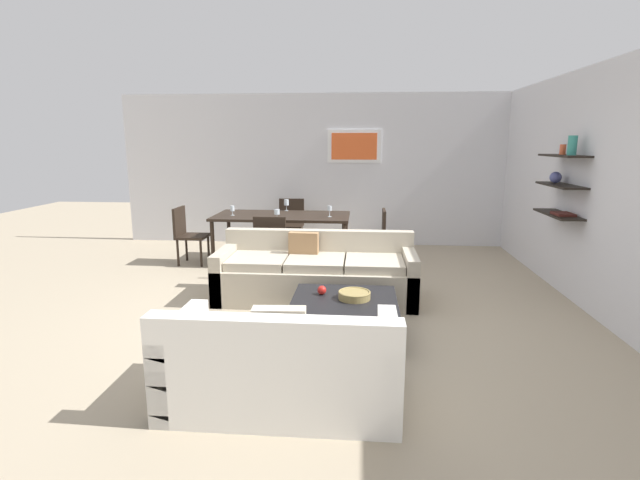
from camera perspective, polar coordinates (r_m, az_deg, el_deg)
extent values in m
plane|color=tan|center=(5.51, -0.32, -8.08)|extent=(18.00, 18.00, 0.00)
cube|color=silver|center=(8.71, 3.81, 8.31)|extent=(8.40, 0.06, 2.70)
cube|color=white|center=(8.65, 4.11, 11.12)|extent=(0.95, 0.02, 0.58)
cube|color=#E55926|center=(8.63, 4.10, 11.12)|extent=(0.81, 0.01, 0.46)
cube|color=silver|center=(6.32, 28.88, 5.59)|extent=(0.06, 8.20, 2.70)
cube|color=black|center=(6.40, 27.16, 8.96)|extent=(0.28, 0.90, 0.02)
cube|color=black|center=(6.42, 26.87, 5.85)|extent=(0.28, 0.90, 0.02)
cube|color=black|center=(6.46, 26.58, 2.77)|extent=(0.28, 0.90, 0.02)
cylinder|color=teal|center=(6.21, 27.96, 9.97)|extent=(0.10, 0.10, 0.22)
sphere|color=#4C518C|center=(6.58, 26.36, 6.73)|extent=(0.14, 0.14, 0.14)
cylinder|color=#D85933|center=(6.44, 27.05, 9.62)|extent=(0.07, 0.07, 0.12)
cube|color=#4C1E19|center=(6.31, 27.09, 2.79)|extent=(0.20, 0.28, 0.03)
cube|color=#B2A893|center=(5.73, -0.47, -5.08)|extent=(2.35, 0.90, 0.42)
cube|color=#B2A893|center=(5.99, -0.14, -0.48)|extent=(2.35, 0.16, 0.36)
cube|color=#B2A893|center=(5.91, -11.21, -3.88)|extent=(0.14, 0.90, 0.60)
cube|color=#B2A893|center=(5.71, 10.65, -4.40)|extent=(0.14, 0.90, 0.60)
cube|color=#B2A893|center=(5.73, -7.40, -2.49)|extent=(0.67, 0.70, 0.10)
cube|color=#B2A893|center=(5.62, -0.51, -2.66)|extent=(0.67, 0.70, 0.10)
cube|color=#B2A893|center=(5.60, 6.53, -2.79)|extent=(0.67, 0.70, 0.10)
cube|color=#99724C|center=(5.83, -1.96, -0.83)|extent=(0.37, 0.14, 0.36)
cube|color=white|center=(3.62, -4.41, -15.61)|extent=(1.66, 0.90, 0.42)
cube|color=white|center=(3.12, -5.65, -12.34)|extent=(1.66, 0.16, 0.36)
cube|color=white|center=(3.54, 8.20, -14.70)|extent=(0.14, 0.90, 0.60)
cube|color=white|center=(3.77, -16.24, -13.38)|extent=(0.14, 0.90, 0.60)
cube|color=white|center=(3.50, 1.32, -11.80)|extent=(0.67, 0.70, 0.10)
cube|color=white|center=(3.61, -9.89, -11.25)|extent=(0.67, 0.70, 0.10)
cube|color=beige|center=(3.28, -4.90, -11.07)|extent=(0.37, 0.14, 0.36)
cube|color=black|center=(4.69, 2.91, -9.26)|extent=(1.01, 0.94, 0.38)
cylinder|color=#99844C|center=(4.62, 4.14, -6.64)|extent=(0.31, 0.31, 0.07)
torus|color=#99844C|center=(4.61, 4.14, -6.25)|extent=(0.31, 0.31, 0.02)
sphere|color=red|center=(4.74, 0.23, -6.02)|extent=(0.09, 0.09, 0.09)
cube|color=black|center=(7.42, -4.56, 2.87)|extent=(2.08, 1.01, 0.04)
cylinder|color=black|center=(7.28, -12.72, -0.54)|extent=(0.06, 0.06, 0.71)
cylinder|color=black|center=(6.95, 2.87, -0.85)|extent=(0.06, 0.06, 0.71)
cylinder|color=black|center=(8.12, -10.83, 0.79)|extent=(0.06, 0.06, 0.71)
cylinder|color=black|center=(7.82, 3.12, 0.57)|extent=(0.06, 0.06, 0.71)
cube|color=black|center=(7.15, 5.99, 0.06)|extent=(0.44, 0.44, 0.04)
cube|color=black|center=(7.11, 7.64, 1.89)|extent=(0.04, 0.44, 0.43)
cylinder|color=black|center=(7.37, 4.53, -1.34)|extent=(0.04, 0.04, 0.41)
cylinder|color=black|center=(7.02, 4.50, -2.01)|extent=(0.04, 0.04, 0.41)
cylinder|color=black|center=(7.37, 7.33, -1.39)|extent=(0.04, 0.04, 0.41)
cylinder|color=black|center=(7.02, 7.44, -2.06)|extent=(0.04, 0.04, 0.41)
cube|color=black|center=(6.67, -5.68, -0.77)|extent=(0.44, 0.44, 0.04)
cube|color=black|center=(6.43, -6.05, 0.89)|extent=(0.44, 0.04, 0.43)
cylinder|color=black|center=(6.86, -3.89, -2.31)|extent=(0.04, 0.04, 0.41)
cylinder|color=black|center=(6.93, -6.84, -2.24)|extent=(0.04, 0.04, 0.41)
cylinder|color=black|center=(6.52, -4.38, -3.07)|extent=(0.04, 0.04, 0.41)
cylinder|color=black|center=(6.59, -7.47, -2.99)|extent=(0.04, 0.04, 0.41)
cube|color=black|center=(8.27, -3.59, 1.70)|extent=(0.44, 0.44, 0.04)
cube|color=black|center=(8.43, -3.41, 3.51)|extent=(0.44, 0.04, 0.43)
cylinder|color=black|center=(8.17, -5.01, -0.05)|extent=(0.04, 0.04, 0.41)
cylinder|color=black|center=(8.11, -2.50, -0.10)|extent=(0.04, 0.04, 0.41)
cylinder|color=black|center=(8.51, -4.59, 0.44)|extent=(0.04, 0.04, 0.41)
cylinder|color=black|center=(8.46, -2.19, 0.40)|extent=(0.04, 0.04, 0.41)
cube|color=black|center=(7.59, -14.98, 0.42)|extent=(0.44, 0.44, 0.04)
cube|color=black|center=(7.62, -16.49, 2.17)|extent=(0.04, 0.44, 0.43)
cylinder|color=black|center=(7.42, -14.05, -1.58)|extent=(0.04, 0.04, 0.41)
cylinder|color=black|center=(7.75, -13.20, -0.97)|extent=(0.04, 0.04, 0.41)
cylinder|color=black|center=(7.54, -16.64, -1.50)|extent=(0.04, 0.04, 0.41)
cylinder|color=black|center=(7.87, -15.69, -0.91)|extent=(0.04, 0.04, 0.41)
cylinder|color=silver|center=(6.98, -5.17, 2.49)|extent=(0.06, 0.06, 0.01)
cylinder|color=silver|center=(6.97, -5.17, 2.80)|extent=(0.01, 0.01, 0.07)
cylinder|color=silver|center=(6.96, -5.18, 3.37)|extent=(0.08, 0.08, 0.07)
cylinder|color=silver|center=(7.20, 1.15, 2.83)|extent=(0.06, 0.06, 0.01)
cylinder|color=silver|center=(7.20, 1.16, 3.19)|extent=(0.01, 0.01, 0.09)
cylinder|color=silver|center=(7.18, 1.16, 3.82)|extent=(0.07, 0.07, 0.07)
cylinder|color=silver|center=(7.45, -10.41, 2.94)|extent=(0.06, 0.06, 0.01)
cylinder|color=silver|center=(7.45, -10.42, 3.20)|extent=(0.01, 0.01, 0.06)
cylinder|color=silver|center=(7.44, -10.44, 3.75)|extent=(0.06, 0.06, 0.08)
cylinder|color=silver|center=(7.85, -4.03, 3.54)|extent=(0.06, 0.06, 0.01)
cylinder|color=silver|center=(7.84, -4.04, 3.87)|extent=(0.01, 0.01, 0.08)
cylinder|color=silver|center=(7.83, -4.05, 4.52)|extent=(0.08, 0.08, 0.10)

